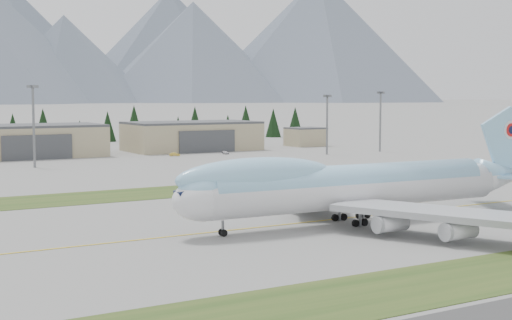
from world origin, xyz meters
TOP-DOWN VIEW (x-y plane):
  - ground at (0.00, 0.00)m, footprint 7000.00×7000.00m
  - grass_strip_far at (0.00, 45.00)m, footprint 400.00×18.00m
  - taxiway_line_main at (0.00, 0.00)m, footprint 400.00×0.40m
  - boeing_747_freighter at (2.46, -4.22)m, footprint 69.68×60.42m
  - hangar_center at (-15.00, 149.90)m, footprint 48.00×26.60m
  - hangar_right at (45.00, 149.90)m, footprint 48.00×26.60m
  - control_shed at (95.00, 148.00)m, footprint 14.00×12.00m
  - floodlight_masts at (14.01, 109.80)m, footprint 205.03×7.23m
  - service_vehicle_b at (28.75, 128.61)m, footprint 3.84×2.77m
  - service_vehicle_c at (47.51, 127.36)m, footprint 1.48×3.63m
  - conifer_belt at (-1.07, 212.19)m, footprint 268.62×16.26m

SIDE VIEW (x-z plane):
  - ground at x=0.00m, z-range 0.00..0.00m
  - grass_strip_far at x=0.00m, z-range -0.04..0.04m
  - taxiway_line_main at x=0.00m, z-range -0.01..0.01m
  - service_vehicle_b at x=28.75m, z-range -0.60..0.60m
  - service_vehicle_c at x=47.51m, z-range -0.53..0.53m
  - control_shed at x=95.00m, z-range 0.00..7.60m
  - hangar_center at x=-15.00m, z-range -0.01..10.79m
  - hangar_right at x=45.00m, z-range -0.01..10.79m
  - boeing_747_freighter at x=2.46m, z-range -3.14..15.30m
  - conifer_belt at x=-1.07m, z-range -1.06..15.92m
  - floodlight_masts at x=14.01m, z-range 3.75..27.11m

